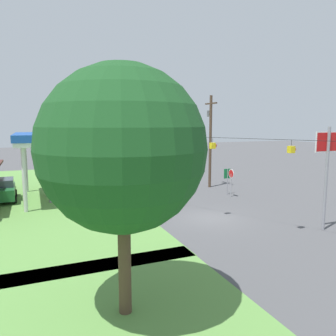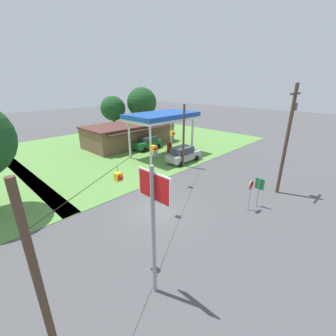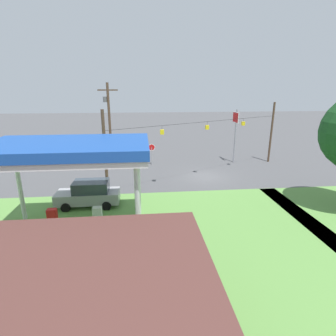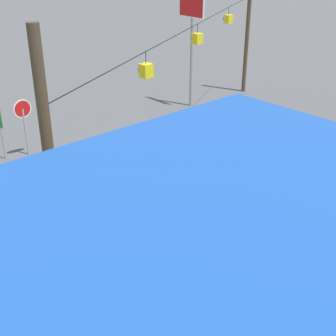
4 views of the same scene
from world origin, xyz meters
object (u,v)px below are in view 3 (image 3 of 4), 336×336
at_px(fuel_pump_near, 98,220).
at_px(stop_sign_overhead, 235,126).
at_px(car_at_pumps_front, 89,194).
at_px(utility_pole_main, 109,120).
at_px(stop_sign_roadside, 152,150).
at_px(fuel_pump_far, 53,222).
at_px(car_at_pumps_rear, 41,256).
at_px(route_sign, 143,150).
at_px(gas_station_canopy, 68,151).

distance_m(fuel_pump_near, stop_sign_overhead, 20.85).
bearing_deg(car_at_pumps_front, utility_pole_main, -91.90).
bearing_deg(stop_sign_roadside, car_at_pumps_front, -115.17).
distance_m(fuel_pump_far, car_at_pumps_front, 4.13).
distance_m(fuel_pump_near, fuel_pump_far, 2.71).
relative_size(car_at_pumps_rear, stop_sign_roadside, 1.77).
distance_m(car_at_pumps_rear, stop_sign_roadside, 19.72).
bearing_deg(car_at_pumps_rear, route_sign, 73.35).
bearing_deg(car_at_pumps_front, gas_station_canopy, 88.28).
relative_size(fuel_pump_far, utility_pole_main, 0.17).
distance_m(fuel_pump_far, route_sign, 16.21).
height_order(gas_station_canopy, route_sign, gas_station_canopy).
relative_size(stop_sign_overhead, utility_pole_main, 0.68).
bearing_deg(utility_pole_main, car_at_pumps_front, 87.82).
bearing_deg(car_at_pumps_rear, stop_sign_roadside, 70.39).
height_order(fuel_pump_near, utility_pole_main, utility_pole_main).
relative_size(car_at_pumps_rear, stop_sign_overhead, 0.70).
xyz_separation_m(stop_sign_roadside, route_sign, (0.99, -0.24, -0.10)).
xyz_separation_m(fuel_pump_far, stop_sign_overhead, (-16.67, -15.04, 3.70)).
bearing_deg(car_at_pumps_rear, fuel_pump_near, 60.06).
distance_m(gas_station_canopy, car_at_pumps_front, 5.67).
height_order(stop_sign_overhead, route_sign, stop_sign_overhead).
xyz_separation_m(stop_sign_overhead, utility_pole_main, (14.74, -0.40, 0.76)).
relative_size(gas_station_canopy, fuel_pump_far, 5.73).
bearing_deg(gas_station_canopy, fuel_pump_far, -0.07).
bearing_deg(route_sign, fuel_pump_far, 69.39).
bearing_deg(fuel_pump_far, fuel_pump_near, 180.00).
bearing_deg(gas_station_canopy, car_at_pumps_front, -91.99).
distance_m(gas_station_canopy, car_at_pumps_rear, 5.74).
xyz_separation_m(car_at_pumps_rear, stop_sign_overhead, (-16.02, -18.88, 3.49)).
height_order(stop_sign_roadside, route_sign, stop_sign_roadside).
distance_m(car_at_pumps_rear, utility_pole_main, 19.79).
bearing_deg(utility_pole_main, route_sign, 175.66).
xyz_separation_m(gas_station_canopy, route_sign, (-4.34, -15.15, -3.46)).
bearing_deg(fuel_pump_near, stop_sign_overhead, -132.87).
relative_size(stop_sign_roadside, utility_pole_main, 0.27).
distance_m(route_sign, utility_pole_main, 5.16).
bearing_deg(stop_sign_overhead, gas_station_canopy, 44.48).
xyz_separation_m(fuel_pump_far, utility_pole_main, (-1.93, -15.44, 4.46)).
distance_m(car_at_pumps_front, utility_pole_main, 12.35).
distance_m(stop_sign_roadside, stop_sign_overhead, 10.33).
xyz_separation_m(fuel_pump_far, car_at_pumps_front, (-1.49, -3.84, 0.24)).
distance_m(stop_sign_overhead, utility_pole_main, 14.76).
height_order(fuel_pump_far, stop_sign_roadside, stop_sign_roadside).
xyz_separation_m(gas_station_canopy, stop_sign_overhead, (-15.31, -15.04, -0.71)).
bearing_deg(fuel_pump_far, route_sign, -110.61).
height_order(fuel_pump_near, stop_sign_overhead, stop_sign_overhead).
height_order(gas_station_canopy, fuel_pump_far, gas_station_canopy).
bearing_deg(stop_sign_overhead, car_at_pumps_front, 36.40).
bearing_deg(fuel_pump_far, car_at_pumps_front, -111.18).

